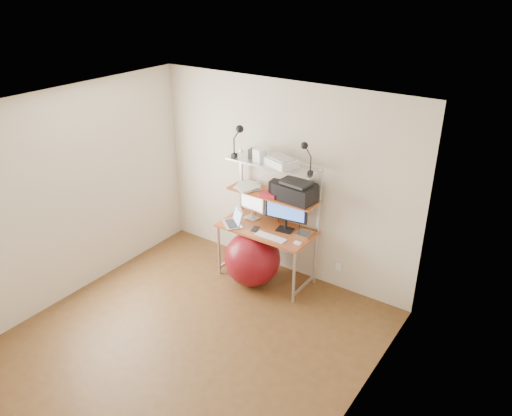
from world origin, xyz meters
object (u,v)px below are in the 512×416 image
Objects in this scene: laptop at (235,221)px; printer at (296,191)px; monitor_silver at (252,201)px; exercise_ball at (252,259)px; monitor_black at (286,210)px.

laptop is 0.72× the size of printer.
monitor_silver is at bearing -172.65° from printer.
printer reaches higher than laptop.
laptop reaches higher than exercise_ball.
printer is at bearing 10.25° from monitor_silver.
monitor_black is at bearing 59.88° from laptop.
monitor_silver is at bearing 168.93° from monitor_black.
monitor_black reaches higher than monitor_silver.
monitor_silver is at bearing 111.39° from laptop.
laptop is 0.89m from printer.
monitor_silver is 1.18× the size of laptop.
printer is (0.70, 0.29, 0.48)m from laptop.
exercise_ball is at bearing -146.41° from monitor_black.
printer is (0.61, 0.02, 0.29)m from monitor_silver.
laptop is (-0.08, -0.27, -0.19)m from monitor_silver.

